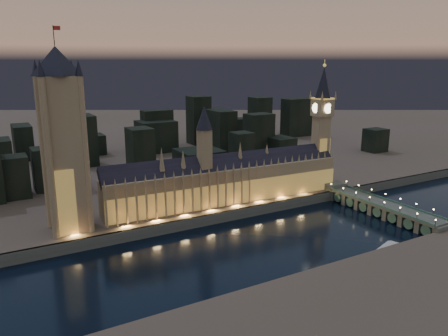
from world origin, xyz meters
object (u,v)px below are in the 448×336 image
palace_of_westminster (226,179)px  victoria_tower (63,133)px  elizabeth_tower (322,117)px  river_boat (386,251)px  westminster_bridge (377,207)px

palace_of_westminster → victoria_tower: (-120.94, 0.19, 47.06)m
elizabeth_tower → river_boat: size_ratio=2.62×
westminster_bridge → river_boat: size_ratio=2.65×
victoria_tower → river_boat: bearing=-35.4°
elizabeth_tower → victoria_tower: bearing=180.0°
palace_of_westminster → river_boat: palace_of_westminster is taller
palace_of_westminster → elizabeth_tower: bearing=0.1°
westminster_bridge → river_boat: 76.47m
elizabeth_tower → river_boat: elizabeth_tower is taller
elizabeth_tower → river_boat: bearing=-112.4°
victoria_tower → elizabeth_tower: 218.02m
westminster_bridge → river_boat: westminster_bridge is taller
palace_of_westminster → westminster_bridge: bearing=-32.8°
palace_of_westminster → victoria_tower: bearing=179.9°
victoria_tower → palace_of_westminster: bearing=-0.1°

